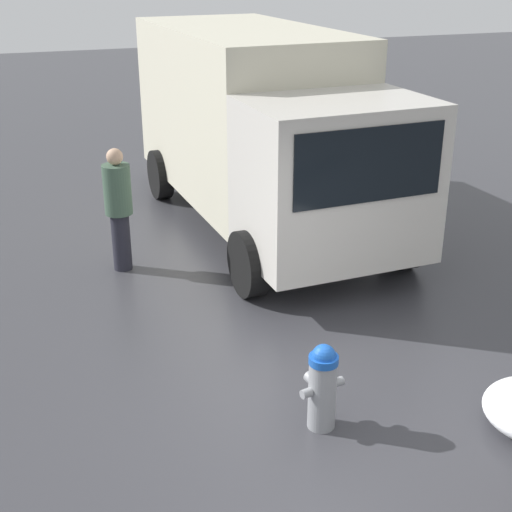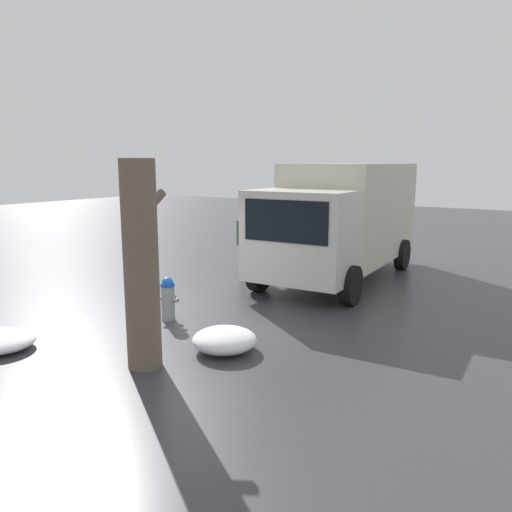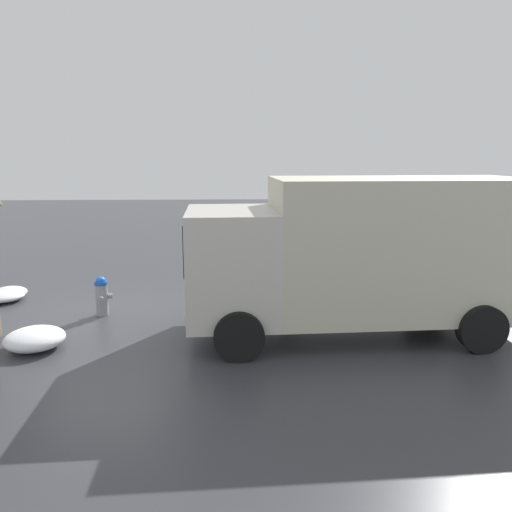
{
  "view_description": "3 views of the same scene",
  "coord_description": "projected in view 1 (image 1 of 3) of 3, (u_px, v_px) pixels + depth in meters",
  "views": [
    {
      "loc": [
        -5.17,
        2.54,
        4.25
      ],
      "look_at": [
        2.35,
        -0.17,
        0.83
      ],
      "focal_mm": 50.0,
      "sensor_mm": 36.0,
      "label": 1
    },
    {
      "loc": [
        -7.23,
        -6.8,
        3.16
      ],
      "look_at": [
        3.23,
        -0.04,
        0.82
      ],
      "focal_mm": 35.0,
      "sensor_mm": 36.0,
      "label": 2
    },
    {
      "loc": [
        2.99,
        -10.97,
        3.56
      ],
      "look_at": [
        3.48,
        -0.05,
        1.35
      ],
      "focal_mm": 35.0,
      "sensor_mm": 36.0,
      "label": 3
    }
  ],
  "objects": [
    {
      "name": "pedestrian",
      "position": [
        119.0,
        205.0,
        10.0
      ],
      "size": [
        0.39,
        0.39,
        1.79
      ],
      "rotation": [
        0.0,
        0.0,
        3.95
      ],
      "color": "#23232D",
      "rests_on": "ground_plane"
    },
    {
      "name": "fire_hydrant",
      "position": [
        322.0,
        385.0,
        6.76
      ],
      "size": [
        0.38,
        0.48,
        0.9
      ],
      "rotation": [
        0.0,
        0.0,
        0.2
      ],
      "color": "gray",
      "rests_on": "ground_plane"
    },
    {
      "name": "delivery_truck",
      "position": [
        260.0,
        123.0,
        11.48
      ],
      "size": [
        6.71,
        2.88,
        3.13
      ],
      "rotation": [
        0.0,
        0.0,
        1.61
      ],
      "color": "beige",
      "rests_on": "ground_plane"
    },
    {
      "name": "ground_plane",
      "position": [
        321.0,
        426.0,
        6.94
      ],
      "size": [
        60.0,
        60.0,
        0.0
      ],
      "primitive_type": "plane",
      "color": "#38383D"
    }
  ]
}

